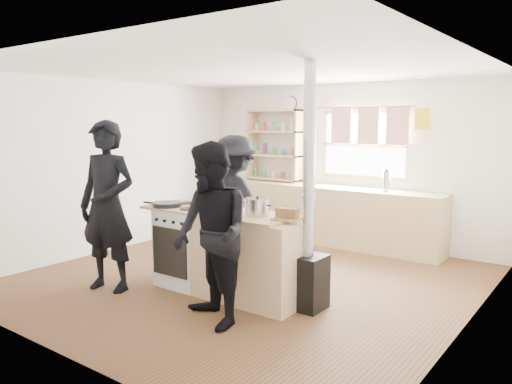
% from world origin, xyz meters
% --- Properties ---
extents(ground, '(5.00, 5.00, 0.01)m').
position_xyz_m(ground, '(0.00, 0.00, -0.01)').
color(ground, brown).
rests_on(ground, ground).
extents(back_counter, '(3.40, 0.55, 0.90)m').
position_xyz_m(back_counter, '(0.00, 2.22, 0.45)').
color(back_counter, tan).
rests_on(back_counter, ground).
extents(shelving_unit, '(1.00, 0.28, 1.20)m').
position_xyz_m(shelving_unit, '(-1.20, 2.34, 1.51)').
color(shelving_unit, tan).
rests_on(shelving_unit, back_counter).
extents(thermos, '(0.10, 0.10, 0.30)m').
position_xyz_m(thermos, '(0.83, 2.22, 1.05)').
color(thermos, silver).
rests_on(thermos, back_counter).
extents(cooking_island, '(1.97, 0.64, 0.93)m').
position_xyz_m(cooking_island, '(0.14, -0.55, 0.47)').
color(cooking_island, white).
rests_on(cooking_island, ground).
extents(skillet_greens, '(0.38, 0.38, 0.05)m').
position_xyz_m(skillet_greens, '(-0.63, -0.71, 0.96)').
color(skillet_greens, black).
rests_on(skillet_greens, cooking_island).
extents(roast_tray, '(0.40, 0.28, 0.08)m').
position_xyz_m(roast_tray, '(0.05, -0.61, 0.97)').
color(roast_tray, silver).
rests_on(roast_tray, cooking_island).
extents(stockpot_stove, '(0.22, 0.22, 0.18)m').
position_xyz_m(stockpot_stove, '(-0.27, -0.44, 1.01)').
color(stockpot_stove, '#B2B2B5').
rests_on(stockpot_stove, cooking_island).
extents(stockpot_counter, '(0.27, 0.27, 0.20)m').
position_xyz_m(stockpot_counter, '(0.53, -0.53, 1.02)').
color(stockpot_counter, '#BCBCBE').
rests_on(stockpot_counter, cooking_island).
extents(bread_board, '(0.31, 0.25, 0.12)m').
position_xyz_m(bread_board, '(0.92, -0.55, 0.98)').
color(bread_board, tan).
rests_on(bread_board, cooking_island).
extents(flue_heater, '(0.35, 0.35, 2.50)m').
position_xyz_m(flue_heater, '(1.07, -0.40, 0.64)').
color(flue_heater, black).
rests_on(flue_heater, ground).
extents(person_near_left, '(0.79, 0.62, 1.92)m').
position_xyz_m(person_near_left, '(-1.05, -1.22, 0.96)').
color(person_near_left, black).
rests_on(person_near_left, ground).
extents(person_near_right, '(1.04, 0.95, 1.73)m').
position_xyz_m(person_near_right, '(0.55, -1.29, 0.87)').
color(person_near_right, black).
rests_on(person_near_right, ground).
extents(person_far, '(1.15, 0.69, 1.73)m').
position_xyz_m(person_far, '(-0.46, 0.33, 0.87)').
color(person_far, black).
rests_on(person_far, ground).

